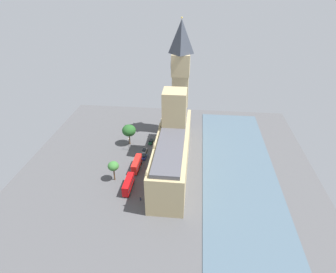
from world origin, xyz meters
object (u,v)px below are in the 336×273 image
at_px(car_silver_opposite_hall, 144,151).
at_px(street_lamp_midblock, 129,142).
at_px(car_dark_green_by_river_gate, 151,142).
at_px(clock_tower, 180,78).
at_px(pedestrian_far_end, 147,184).
at_px(car_blue_near_tower, 144,157).
at_px(double_decker_bus_leading, 137,164).
at_px(pedestrian_kerbside, 140,199).
at_px(parliament_building, 173,147).
at_px(plane_tree_corner, 129,131).
at_px(double_decker_bus_trailing, 128,184).
at_px(plane_tree_under_trees, 113,166).

xyz_separation_m(car_silver_opposite_hall, street_lamp_midblock, (7.73, -1.28, 3.59)).
distance_m(car_dark_green_by_river_gate, street_lamp_midblock, 12.58).
bearing_deg(clock_tower, car_dark_green_by_river_gate, 44.76).
relative_size(clock_tower, pedestrian_far_end, 37.28).
height_order(car_blue_near_tower, double_decker_bus_leading, double_decker_bus_leading).
bearing_deg(pedestrian_kerbside, street_lamp_midblock, -92.60).
bearing_deg(parliament_building, plane_tree_corner, -35.84).
distance_m(parliament_building, car_dark_green_by_river_gate, 24.31).
distance_m(double_decker_bus_trailing, pedestrian_far_end, 7.67).
relative_size(parliament_building, street_lamp_midblock, 8.97).
distance_m(car_blue_near_tower, pedestrian_kerbside, 28.04).
height_order(clock_tower, car_dark_green_by_river_gate, clock_tower).
bearing_deg(pedestrian_far_end, clock_tower, 66.20).
distance_m(clock_tower, double_decker_bus_trailing, 58.99).
bearing_deg(clock_tower, pedestrian_far_end, 78.08).
bearing_deg(parliament_building, double_decker_bus_leading, 13.50).
relative_size(parliament_building, car_silver_opposite_hall, 13.54).
xyz_separation_m(double_decker_bus_trailing, street_lamp_midblock, (6.28, -28.74, 1.84)).
height_order(clock_tower, double_decker_bus_trailing, clock_tower).
distance_m(clock_tower, pedestrian_far_end, 55.92).
distance_m(double_decker_bus_leading, plane_tree_under_trees, 12.11).
bearing_deg(car_silver_opposite_hall, pedestrian_far_end, -74.47).
bearing_deg(double_decker_bus_leading, pedestrian_kerbside, 106.86).
bearing_deg(car_dark_green_by_river_gate, car_silver_opposite_hall, 83.56).
distance_m(car_blue_near_tower, double_decker_bus_leading, 8.72).
bearing_deg(plane_tree_under_trees, street_lamp_midblock, -92.10).
distance_m(parliament_building, plane_tree_under_trees, 26.13).
bearing_deg(car_blue_near_tower, car_silver_opposite_hall, -80.38).
distance_m(clock_tower, plane_tree_corner, 36.01).
relative_size(car_dark_green_by_river_gate, street_lamp_midblock, 0.73).
xyz_separation_m(pedestrian_kerbside, plane_tree_under_trees, (12.96, -11.05, 6.09)).
xyz_separation_m(car_silver_opposite_hall, pedestrian_far_end, (-5.36, 24.51, -0.19)).
distance_m(parliament_building, plane_tree_corner, 28.37).
height_order(double_decker_bus_trailing, pedestrian_kerbside, double_decker_bus_trailing).
distance_m(double_decker_bus_leading, double_decker_bus_trailing, 13.85).
bearing_deg(parliament_building, plane_tree_under_trees, 27.68).
bearing_deg(car_blue_near_tower, double_decker_bus_leading, 80.01).
distance_m(car_silver_opposite_hall, pedestrian_kerbside, 33.32).
bearing_deg(plane_tree_corner, double_decker_bus_leading, 110.65).
xyz_separation_m(plane_tree_under_trees, street_lamp_midblock, (-0.86, -23.27, -2.37)).
xyz_separation_m(parliament_building, plane_tree_corner, (22.93, -16.56, -2.21)).
bearing_deg(street_lamp_midblock, plane_tree_corner, -81.32).
height_order(parliament_building, double_decker_bus_trailing, parliament_building).
bearing_deg(plane_tree_corner, pedestrian_kerbside, 108.05).
bearing_deg(double_decker_bus_leading, clock_tower, -112.71).
relative_size(clock_tower, car_silver_opposite_hall, 13.65).
bearing_deg(car_dark_green_by_river_gate, parliament_building, 128.98).
distance_m(clock_tower, double_decker_bus_leading, 47.78).
xyz_separation_m(parliament_building, pedestrian_far_end, (9.02, 14.57, -9.31)).
relative_size(parliament_building, double_decker_bus_leading, 5.45).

